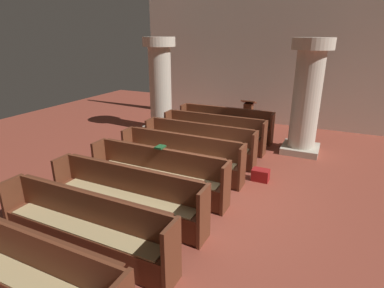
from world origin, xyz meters
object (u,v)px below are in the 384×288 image
at_px(lectern, 248,118).
at_px(pew_row_5, 127,194).
at_px(pillar_far_side, 160,83).
at_px(pew_row_1, 214,131).
at_px(pew_row_2, 199,142).
at_px(kneeler_box_red, 260,175).
at_px(pew_row_0, 225,123).
at_px(pew_row_6, 85,225).
at_px(pew_row_3, 181,155).
at_px(hymn_book, 160,147).
at_px(pillar_aisle_side, 307,95).
at_px(pew_row_4, 158,172).
at_px(pew_row_7, 21,271).

bearing_deg(lectern, pew_row_5, -93.90).
bearing_deg(pillar_far_side, pew_row_1, -22.16).
distance_m(pew_row_2, kneeler_box_red, 1.89).
bearing_deg(pew_row_0, pew_row_6, -90.00).
height_order(pew_row_2, pew_row_6, same).
bearing_deg(pew_row_3, pew_row_5, -90.00).
xyz_separation_m(pew_row_6, kneeler_box_red, (1.78, 3.62, -0.37)).
relative_size(pew_row_3, hymn_book, 13.78).
distance_m(pew_row_6, pillar_aisle_side, 6.48).
distance_m(pew_row_1, pew_row_5, 4.15).
distance_m(pew_row_2, pew_row_4, 2.07).
bearing_deg(pew_row_1, pew_row_4, -90.00).
relative_size(pew_row_5, pillar_far_side, 0.98).
height_order(pew_row_0, pew_row_5, same).
distance_m(pew_row_0, lectern, 1.18).
relative_size(pew_row_6, pillar_aisle_side, 0.98).
relative_size(pew_row_2, pew_row_5, 1.00).
bearing_deg(pew_row_7, pew_row_5, 90.00).
height_order(pew_row_5, pillar_far_side, pillar_far_side).
bearing_deg(pew_row_4, pew_row_0, 90.00).
relative_size(pillar_far_side, kneeler_box_red, 8.08).
relative_size(pew_row_1, pew_row_7, 1.00).
bearing_deg(lectern, pew_row_6, -93.35).
bearing_deg(hymn_book, pew_row_6, -89.19).
xyz_separation_m(pew_row_3, hymn_book, (-0.03, -0.85, 0.48)).
height_order(pew_row_6, pillar_aisle_side, pillar_aisle_side).
distance_m(pew_row_0, pew_row_1, 1.04).
xyz_separation_m(pew_row_2, pew_row_5, (0.00, -3.11, 0.00)).
relative_size(pillar_aisle_side, kneeler_box_red, 8.08).
bearing_deg(pew_row_6, pew_row_0, 90.00).
bearing_deg(pew_row_1, lectern, 78.63).
height_order(pew_row_6, lectern, lectern).
xyz_separation_m(pew_row_2, hymn_book, (-0.03, -1.89, 0.48)).
xyz_separation_m(pew_row_1, pew_row_6, (0.00, -5.19, 0.00)).
bearing_deg(pillar_far_side, pew_row_5, -65.53).
xyz_separation_m(pew_row_7, hymn_book, (-0.03, 3.30, 0.48)).
height_order(pew_row_0, kneeler_box_red, pew_row_0).
relative_size(pew_row_7, hymn_book, 13.78).
bearing_deg(pew_row_0, pew_row_7, -90.00).
height_order(lectern, hymn_book, lectern).
height_order(pew_row_2, pillar_far_side, pillar_far_side).
bearing_deg(pew_row_0, hymn_book, -90.46).
xyz_separation_m(pew_row_4, pew_row_6, (0.00, -2.07, 0.00)).
distance_m(pew_row_0, pillar_far_side, 2.57).
bearing_deg(pew_row_5, pew_row_3, 90.00).
bearing_deg(pew_row_2, kneeler_box_red, -16.55).
distance_m(pew_row_2, pillar_far_side, 3.24).
xyz_separation_m(pew_row_2, pew_row_6, (0.00, -4.15, 0.00)).
distance_m(pew_row_2, pew_row_3, 1.04).
xyz_separation_m(pew_row_7, kneeler_box_red, (1.78, 4.66, -0.37)).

